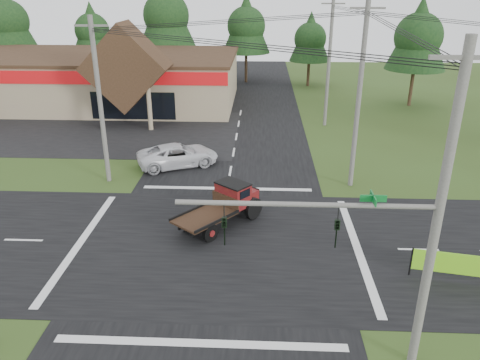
{
  "coord_description": "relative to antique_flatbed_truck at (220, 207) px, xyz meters",
  "views": [
    {
      "loc": [
        2.09,
        -20.37,
        12.22
      ],
      "look_at": [
        0.99,
        3.3,
        2.2
      ],
      "focal_mm": 35.0,
      "sensor_mm": 36.0,
      "label": 1
    }
  ],
  "objects": [
    {
      "name": "utility_pole_n",
      "position": [
        8.06,
        19.87,
        4.63
      ],
      "size": [
        2.0,
        0.3,
        11.2
      ],
      "color": "#595651",
      "rests_on": "ground"
    },
    {
      "name": "utility_pole_nr",
      "position": [
        7.56,
        -9.63,
        4.53
      ],
      "size": [
        2.0,
        0.3,
        11.0
      ],
      "color": "#595651",
      "rests_on": "ground"
    },
    {
      "name": "tree_row_d",
      "position": [
        0.06,
        39.87,
        6.27
      ],
      "size": [
        6.16,
        6.16,
        11.11
      ],
      "color": "#332316",
      "rests_on": "ground"
    },
    {
      "name": "tree_side_ne",
      "position": [
        18.06,
        27.87,
        6.27
      ],
      "size": [
        6.16,
        6.16,
        11.11
      ],
      "color": "#332316",
      "rests_on": "ground"
    },
    {
      "name": "parking_apron",
      "position": [
        -13.94,
        16.87,
        -1.09
      ],
      "size": [
        28.0,
        14.0,
        0.02
      ],
      "primitive_type": "cube",
      "color": "black",
      "rests_on": "ground"
    },
    {
      "name": "tree_row_a",
      "position": [
        -29.94,
        37.87,
        6.94
      ],
      "size": [
        6.72,
        6.72,
        12.12
      ],
      "color": "#332316",
      "rests_on": "ground"
    },
    {
      "name": "tree_row_e",
      "position": [
        8.06,
        37.87,
        4.93
      ],
      "size": [
        5.04,
        5.04,
        9.09
      ],
      "color": "#332316",
      "rests_on": "ground"
    },
    {
      "name": "utility_pole_nw",
      "position": [
        -7.94,
        5.87,
        4.28
      ],
      "size": [
        2.0,
        0.3,
        10.5
      ],
      "color": "#595651",
      "rests_on": "ground"
    },
    {
      "name": "ground",
      "position": [
        0.06,
        -2.13,
        -1.11
      ],
      "size": [
        120.0,
        120.0,
        0.0
      ],
      "primitive_type": "plane",
      "color": "#314418",
      "rests_on": "ground"
    },
    {
      "name": "road_ew",
      "position": [
        0.06,
        -2.13,
        -1.1
      ],
      "size": [
        120.0,
        12.0,
        0.02
      ],
      "primitive_type": "cube",
      "color": "black",
      "rests_on": "ground"
    },
    {
      "name": "traffic_signal_mast",
      "position": [
        5.88,
        -9.63,
        3.32
      ],
      "size": [
        8.12,
        0.24,
        7.0
      ],
      "color": "#595651",
      "rests_on": "ground"
    },
    {
      "name": "antique_flatbed_truck",
      "position": [
        0.0,
        0.0,
        0.0
      ],
      "size": [
        4.95,
        5.36,
        2.22
      ],
      "primitive_type": null,
      "rotation": [
        0.0,
        0.0,
        -0.7
      ],
      "color": "#4F0B13",
      "rests_on": "ground"
    },
    {
      "name": "roadside_banner",
      "position": [
        10.98,
        -4.71,
        -0.39
      ],
      "size": [
        4.15,
        0.9,
        1.43
      ],
      "primitive_type": null,
      "rotation": [
        0.0,
        0.0,
        -0.19
      ],
      "color": "#72C71A",
      "rests_on": "ground"
    },
    {
      "name": "road_ns",
      "position": [
        0.06,
        -2.13,
        -1.1
      ],
      "size": [
        12.0,
        120.0,
        0.02
      ],
      "primitive_type": "cube",
      "color": "black",
      "rests_on": "ground"
    },
    {
      "name": "tree_row_c",
      "position": [
        -9.94,
        38.87,
        7.61
      ],
      "size": [
        7.28,
        7.28,
        13.13
      ],
      "color": "#332316",
      "rests_on": "ground"
    },
    {
      "name": "cvs_building",
      "position": [
        -15.65,
        27.44,
        1.67
      ],
      "size": [
        30.4,
        18.2,
        9.19
      ],
      "color": "tan",
      "rests_on": "ground"
    },
    {
      "name": "white_pickup",
      "position": [
        -3.77,
        8.86,
        -0.31
      ],
      "size": [
        6.32,
        4.72,
        1.6
      ],
      "primitive_type": "imported",
      "rotation": [
        0.0,
        0.0,
        1.98
      ],
      "color": "silver",
      "rests_on": "ground"
    },
    {
      "name": "utility_pole_ne",
      "position": [
        8.06,
        5.87,
        4.78
      ],
      "size": [
        2.0,
        0.3,
        11.5
      ],
      "color": "#595651",
      "rests_on": "ground"
    },
    {
      "name": "tree_row_b",
      "position": [
        -19.94,
        39.87,
        5.6
      ],
      "size": [
        5.6,
        5.6,
        10.1
      ],
      "color": "#332316",
      "rests_on": "ground"
    }
  ]
}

